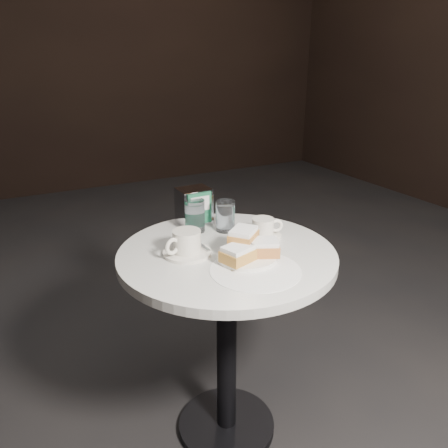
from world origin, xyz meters
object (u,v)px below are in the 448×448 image
coffee_cup_left (186,244)px  napkin_dispenser (194,206)px  coffee_cup_right (263,229)px  water_glass_left (195,216)px  water_glass_right (225,216)px  beignet_plate (248,249)px  cafe_table (227,304)px

coffee_cup_left → napkin_dispenser: napkin_dispenser is taller
coffee_cup_left → coffee_cup_right: (0.29, 0.01, -0.01)m
napkin_dispenser → coffee_cup_left: bearing=-120.9°
water_glass_left → water_glass_right: 0.11m
napkin_dispenser → coffee_cup_right: bearing=-56.8°
beignet_plate → coffee_cup_left: 0.19m
cafe_table → beignet_plate: (0.03, -0.09, 0.23)m
water_glass_left → napkin_dispenser: 0.07m
water_glass_right → napkin_dispenser: napkin_dispenser is taller
beignet_plate → coffee_cup_right: beignet_plate is taller
water_glass_left → napkin_dispenser: napkin_dispenser is taller
beignet_plate → coffee_cup_right: 0.19m
water_glass_right → cafe_table: bearing=-116.1°
cafe_table → water_glass_right: bearing=63.9°
beignet_plate → coffee_cup_left: bearing=141.6°
coffee_cup_left → water_glass_left: water_glass_left is taller
beignet_plate → coffee_cup_right: (0.14, 0.13, -0.00)m
coffee_cup_left → water_glass_left: size_ratio=1.68×
coffee_cup_right → water_glass_left: bearing=156.6°
beignet_plate → cafe_table: bearing=107.7°
cafe_table → napkin_dispenser: bearing=88.6°
cafe_table → coffee_cup_right: (0.16, 0.04, 0.23)m
coffee_cup_left → coffee_cup_right: size_ratio=1.20×
coffee_cup_left → coffee_cup_right: coffee_cup_left is taller
coffee_cup_left → cafe_table: bearing=-34.0°
coffee_cup_left → water_glass_left: 0.20m
beignet_plate → water_glass_right: water_glass_right is taller
cafe_table → coffee_cup_left: coffee_cup_left is taller
cafe_table → coffee_cup_right: coffee_cup_right is taller
coffee_cup_right → water_glass_right: size_ratio=1.47×
water_glass_right → napkin_dispenser: (-0.07, 0.11, 0.01)m
coffee_cup_right → napkin_dispenser: size_ratio=1.20×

